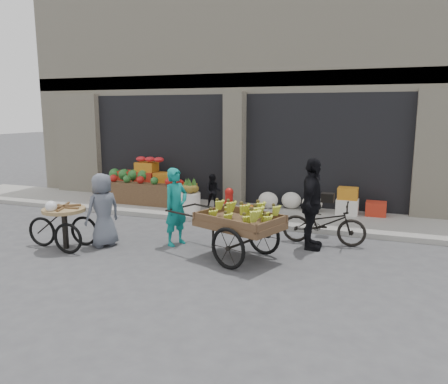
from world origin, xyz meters
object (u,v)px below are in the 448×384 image
at_px(vendor_woman, 176,207).
at_px(tricycle_cart, 64,221).
at_px(bicycle, 324,223).
at_px(fire_hydrant, 229,200).
at_px(banana_cart, 237,219).
at_px(vendor_grey, 103,210).
at_px(cyclist, 312,204).
at_px(orange_bucket, 247,211).
at_px(seated_person, 213,191).
at_px(pineapple_bin, 191,202).

height_order(vendor_woman, tricycle_cart, vendor_woman).
bearing_deg(bicycle, fire_hydrant, 61.21).
bearing_deg(bicycle, tricycle_cart, 111.40).
xyz_separation_m(tricycle_cart, bicycle, (4.85, 2.13, -0.11)).
relative_size(banana_cart, vendor_grey, 1.81).
relative_size(bicycle, cyclist, 0.93).
height_order(orange_bucket, cyclist, cyclist).
bearing_deg(orange_bucket, fire_hydrant, 174.29).
bearing_deg(vendor_woman, cyclist, -54.97).
relative_size(fire_hydrant, cyclist, 0.39).
xyz_separation_m(tricycle_cart, vendor_grey, (0.63, 0.43, 0.19)).
height_order(seated_person, bicycle, seated_person).
relative_size(tricycle_cart, cyclist, 0.78).
bearing_deg(tricycle_cart, vendor_grey, 28.84).
height_order(seated_person, vendor_woman, vendor_woman).
bearing_deg(pineapple_bin, orange_bucket, -3.58).
distance_m(orange_bucket, bicycle, 2.40).
xyz_separation_m(banana_cart, bicycle, (1.39, 1.52, -0.33)).
relative_size(seated_person, bicycle, 0.54).
xyz_separation_m(fire_hydrant, tricycle_cart, (-2.30, -3.40, 0.06)).
height_order(orange_bucket, tricycle_cart, tricycle_cart).
bearing_deg(cyclist, vendor_woman, 102.33).
bearing_deg(banana_cart, pineapple_bin, 148.64).
bearing_deg(bicycle, vendor_grey, 109.66).
height_order(orange_bucket, bicycle, bicycle).
bearing_deg(cyclist, orange_bucket, 46.50).
relative_size(pineapple_bin, seated_person, 0.56).
relative_size(vendor_woman, cyclist, 0.87).
height_order(tricycle_cart, vendor_grey, vendor_grey).
bearing_deg(vendor_grey, seated_person, -170.41).
height_order(pineapple_bin, orange_bucket, pineapple_bin).
relative_size(tricycle_cart, bicycle, 0.84).
height_order(seated_person, cyclist, cyclist).
xyz_separation_m(banana_cart, tricycle_cart, (-3.46, -0.62, -0.21)).
xyz_separation_m(orange_bucket, banana_cart, (0.67, -2.74, 0.51)).
relative_size(fire_hydrant, vendor_woman, 0.44).
distance_m(seated_person, cyclist, 3.85).
relative_size(seated_person, cyclist, 0.50).
xyz_separation_m(pineapple_bin, vendor_woman, (0.79, -2.42, 0.43)).
bearing_deg(tricycle_cart, pineapple_bin, 65.53).
bearing_deg(orange_bucket, banana_cart, -76.33).
bearing_deg(cyclist, fire_hydrant, 52.30).
distance_m(vendor_grey, cyclist, 4.23).
bearing_deg(vendor_grey, vendor_woman, 138.67).
height_order(vendor_woman, bicycle, vendor_woman).
xyz_separation_m(orange_bucket, vendor_grey, (-2.17, -2.93, 0.49)).
distance_m(vendor_woman, vendor_grey, 1.49).
xyz_separation_m(orange_bucket, vendor_woman, (-0.81, -2.32, 0.53)).
distance_m(fire_hydrant, banana_cart, 3.03).
distance_m(pineapple_bin, banana_cart, 3.65).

